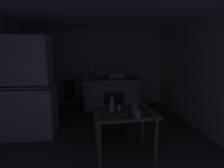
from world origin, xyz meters
TOP-DOWN VIEW (x-y plane):
  - ground_plane at (0.00, 0.00)m, footprint 5.04×5.04m
  - wall_back at (0.00, 1.96)m, footprint 4.14×0.10m
  - wall_left at (-2.07, 0.00)m, footprint 0.10×3.92m
  - wall_right at (2.07, 0.00)m, footprint 0.10×3.92m
  - ceiling_slab at (0.00, 0.00)m, footprint 4.14×3.92m
  - hutch_cabinet at (-1.51, -0.10)m, footprint 0.97×0.59m
  - counter_cabinet at (0.28, 1.59)m, footprint 1.70×0.64m
  - sink_basin at (0.43, 1.59)m, footprint 0.44×0.34m
  - hand_pump at (-0.19, 1.64)m, footprint 0.05×0.27m
  - mixing_bowl_counter at (-0.43, 1.54)m, footprint 0.27×0.27m
  - stoneware_crock at (-0.19, 1.65)m, footprint 0.11×0.11m
  - dining_table at (0.25, -0.95)m, footprint 1.01×0.76m
  - chair_far_side at (0.15, -0.37)m, footprint 0.43×0.43m
  - chair_by_counter at (-0.82, 1.02)m, footprint 0.55×0.55m
  - serving_bowl_wide at (0.42, -1.02)m, footprint 0.13×0.13m
  - teacup_cream at (0.45, -0.82)m, footprint 0.08×0.08m
  - teacup_mint at (0.18, -0.87)m, footprint 0.06×0.06m
  - mug_dark at (0.40, -1.22)m, footprint 0.09×0.09m
  - glass_bottle at (0.05, -0.92)m, footprint 0.07×0.07m
  - table_knife at (-0.06, -1.01)m, footprint 0.14×0.15m
  - teaspoon_near_bowl at (0.22, -1.05)m, footprint 0.13×0.07m
  - teaspoon_by_cup at (-0.02, -0.82)m, footprint 0.15×0.07m
  - serving_spoon at (0.05, -1.19)m, footprint 0.13×0.04m
  - pendant_bulb at (0.11, 0.37)m, footprint 0.08×0.08m

SIDE VIEW (x-z plane):
  - ground_plane at x=0.00m, z-range 0.00..0.00m
  - counter_cabinet at x=0.28m, z-range 0.00..0.91m
  - chair_far_side at x=0.15m, z-range 0.03..0.97m
  - chair_by_counter at x=-0.82m, z-range 0.02..1.00m
  - dining_table at x=0.25m, z-range 0.25..0.98m
  - table_knife at x=-0.06m, z-range 0.73..0.73m
  - teaspoon_near_bowl at x=0.22m, z-range 0.73..0.73m
  - teaspoon_by_cup at x=-0.02m, z-range 0.73..0.73m
  - serving_spoon at x=0.05m, z-range 0.73..0.73m
  - serving_bowl_wide at x=0.42m, z-range 0.73..0.77m
  - teacup_cream at x=0.45m, z-range 0.73..0.79m
  - teacup_mint at x=0.18m, z-range 0.73..0.81m
  - mug_dark at x=0.40m, z-range 0.73..0.81m
  - glass_bottle at x=0.05m, z-range 0.70..0.96m
  - hutch_cabinet at x=-1.51m, z-range -0.06..1.91m
  - mixing_bowl_counter at x=-0.43m, z-range 0.91..1.01m
  - stoneware_crock at x=-0.19m, z-range 0.91..1.03m
  - sink_basin at x=0.43m, z-range 0.91..1.06m
  - hand_pump at x=-0.19m, z-range 0.88..1.27m
  - wall_back at x=0.00m, z-range 0.00..2.37m
  - wall_left at x=-2.07m, z-range 0.00..2.37m
  - wall_right at x=2.07m, z-range 0.00..2.37m
  - pendant_bulb at x=0.11m, z-range 1.90..1.98m
  - ceiling_slab at x=0.00m, z-range 2.37..2.47m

